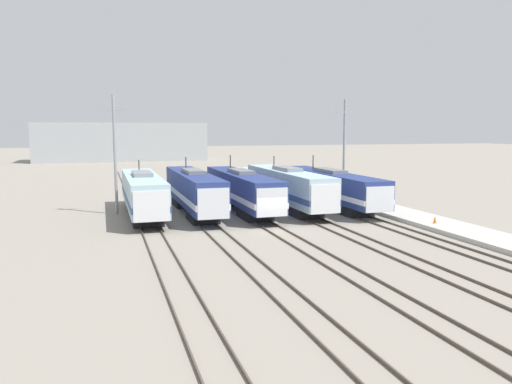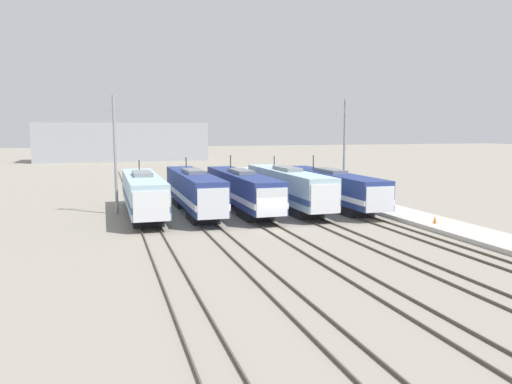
{
  "view_description": "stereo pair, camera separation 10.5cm",
  "coord_description": "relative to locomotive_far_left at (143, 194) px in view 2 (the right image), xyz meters",
  "views": [
    {
      "loc": [
        -12.92,
        -37.38,
        7.95
      ],
      "look_at": [
        -0.11,
        4.16,
        2.49
      ],
      "focal_mm": 35.0,
      "sensor_mm": 36.0,
      "label": 1
    },
    {
      "loc": [
        -12.82,
        -37.41,
        7.95
      ],
      "look_at": [
        -0.11,
        4.16,
        2.49
      ],
      "focal_mm": 35.0,
      "sensor_mm": 36.0,
      "label": 2
    }
  ],
  "objects": [
    {
      "name": "rail_pair_far_left",
      "position": [
        0.0,
        -8.77,
        -2.04
      ],
      "size": [
        1.5,
        120.0,
        0.15
      ],
      "color": "#4C4238",
      "rests_on": "ground_plane"
    },
    {
      "name": "locomotive_center_right",
      "position": [
        14.22,
        -0.08,
        0.06
      ],
      "size": [
        2.93,
        18.26,
        5.12
      ],
      "color": "#232326",
      "rests_on": "ground_plane"
    },
    {
      "name": "traffic_cone",
      "position": [
        22.31,
        -12.21,
        -1.46
      ],
      "size": [
        0.28,
        0.28,
        0.62
      ],
      "color": "orange",
      "rests_on": "platform"
    },
    {
      "name": "catenary_tower_right",
      "position": [
        21.33,
        2.12,
        3.69
      ],
      "size": [
        2.08,
        0.27,
        11.09
      ],
      "color": "gray",
      "rests_on": "ground_plane"
    },
    {
      "name": "depot_building",
      "position": [
        1.49,
        86.87,
        2.69
      ],
      "size": [
        41.91,
        13.66,
        9.61
      ],
      "color": "#9EA3A8",
      "rests_on": "ground_plane"
    },
    {
      "name": "rail_pair_far_right",
      "position": [
        18.95,
        -8.77,
        -2.04
      ],
      "size": [
        1.5,
        120.0,
        0.15
      ],
      "color": "#4C4238",
      "rests_on": "ground_plane"
    },
    {
      "name": "catenary_tower_left",
      "position": [
        -2.3,
        2.12,
        3.69
      ],
      "size": [
        2.08,
        0.27,
        11.09
      ],
      "color": "gray",
      "rests_on": "ground_plane"
    },
    {
      "name": "rail_pair_center",
      "position": [
        9.48,
        -8.77,
        -2.04
      ],
      "size": [
        1.51,
        120.0,
        0.15
      ],
      "color": "#4C4238",
      "rests_on": "ground_plane"
    },
    {
      "name": "locomotive_far_right",
      "position": [
        18.95,
        0.09,
        -0.09
      ],
      "size": [
        2.95,
        19.76,
        5.12
      ],
      "color": "black",
      "rests_on": "ground_plane"
    },
    {
      "name": "rail_pair_center_right",
      "position": [
        14.22,
        -8.77,
        -2.04
      ],
      "size": [
        1.51,
        120.0,
        0.15
      ],
      "color": "#4C4238",
      "rests_on": "ground_plane"
    },
    {
      "name": "ground_plane",
      "position": [
        9.48,
        -8.77,
        -2.12
      ],
      "size": [
        400.0,
        400.0,
        0.0
      ],
      "primitive_type": "plane",
      "color": "gray"
    },
    {
      "name": "locomotive_center",
      "position": [
        9.48,
        0.28,
        -0.02
      ],
      "size": [
        2.89,
        18.95,
        5.26
      ],
      "color": "black",
      "rests_on": "ground_plane"
    },
    {
      "name": "platform",
      "position": [
        23.03,
        -8.77,
        -1.94
      ],
      "size": [
        4.0,
        120.0,
        0.35
      ],
      "color": "#B7B5AD",
      "rests_on": "ground_plane"
    },
    {
      "name": "locomotive_center_left",
      "position": [
        4.74,
        0.2,
        0.04
      ],
      "size": [
        2.8,
        18.29,
        5.13
      ],
      "color": "black",
      "rests_on": "ground_plane"
    },
    {
      "name": "locomotive_far_left",
      "position": [
        0.0,
        0.0,
        0.0
      ],
      "size": [
        3.03,
        17.26,
        4.96
      ],
      "color": "#232326",
      "rests_on": "ground_plane"
    },
    {
      "name": "rail_pair_center_left",
      "position": [
        4.74,
        -8.77,
        -2.04
      ],
      "size": [
        1.51,
        120.0,
        0.15
      ],
      "color": "#4C4238",
      "rests_on": "ground_plane"
    }
  ]
}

